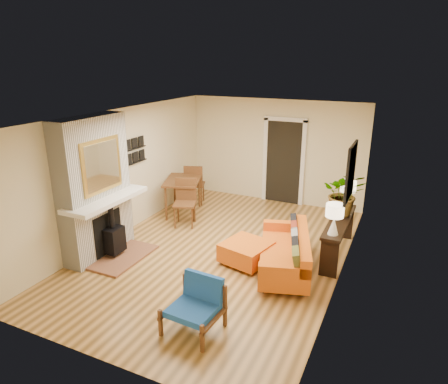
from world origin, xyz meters
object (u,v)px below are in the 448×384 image
(blue_chair, at_px, (197,302))
(lamp_far, at_px, (348,191))
(sofa, at_px, (288,253))
(houseplant, at_px, (344,193))
(lamp_near, at_px, (334,216))
(ottoman, at_px, (246,251))
(dining_table, at_px, (186,186))
(console_table, at_px, (339,227))

(blue_chair, distance_m, lamp_far, 4.01)
(sofa, height_order, lamp_far, lamp_far)
(houseplant, bearing_deg, lamp_near, -89.41)
(lamp_far, bearing_deg, lamp_near, -90.00)
(ottoman, xyz_separation_m, lamp_far, (1.44, 1.74, 0.84))
(dining_table, bearing_deg, lamp_far, 1.10)
(blue_chair, relative_size, lamp_near, 1.38)
(ottoman, xyz_separation_m, dining_table, (-2.20, 1.67, 0.45))
(blue_chair, xyz_separation_m, lamp_far, (1.37, 3.71, 0.67))
(houseplant, bearing_deg, console_table, -87.99)
(sofa, relative_size, dining_table, 1.04)
(sofa, height_order, blue_chair, sofa)
(blue_chair, bearing_deg, houseplant, 67.26)
(console_table, distance_m, lamp_near, 0.85)
(sofa, height_order, lamp_near, lamp_near)
(console_table, xyz_separation_m, lamp_far, (0.00, 0.75, 0.49))
(dining_table, distance_m, lamp_far, 3.66)
(blue_chair, relative_size, lamp_far, 1.38)
(dining_table, height_order, lamp_far, lamp_far)
(sofa, height_order, houseplant, houseplant)
(sofa, xyz_separation_m, console_table, (0.69, 0.90, 0.25))
(sofa, xyz_separation_m, ottoman, (-0.75, -0.09, -0.10))
(ottoman, height_order, blue_chair, blue_chair)
(lamp_far, bearing_deg, sofa, -112.66)
(blue_chair, height_order, lamp_far, lamp_far)
(blue_chair, distance_m, dining_table, 4.30)
(console_table, xyz_separation_m, houseplant, (-0.01, 0.28, 0.57))
(ottoman, bearing_deg, lamp_far, 50.34)
(ottoman, bearing_deg, lamp_near, 11.59)
(sofa, xyz_separation_m, blue_chair, (-0.68, -2.06, 0.07))
(sofa, distance_m, houseplant, 1.59)
(dining_table, distance_m, console_table, 3.71)
(blue_chair, distance_m, houseplant, 3.60)
(blue_chair, distance_m, console_table, 3.27)
(dining_table, xyz_separation_m, houseplant, (3.63, -0.39, 0.47))
(sofa, relative_size, blue_chair, 2.75)
(ottoman, relative_size, console_table, 0.50)
(console_table, distance_m, lamp_far, 0.89)
(lamp_far, bearing_deg, ottoman, -129.66)
(sofa, height_order, ottoman, sofa)
(blue_chair, bearing_deg, console_table, 65.17)
(ottoman, height_order, dining_table, dining_table)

